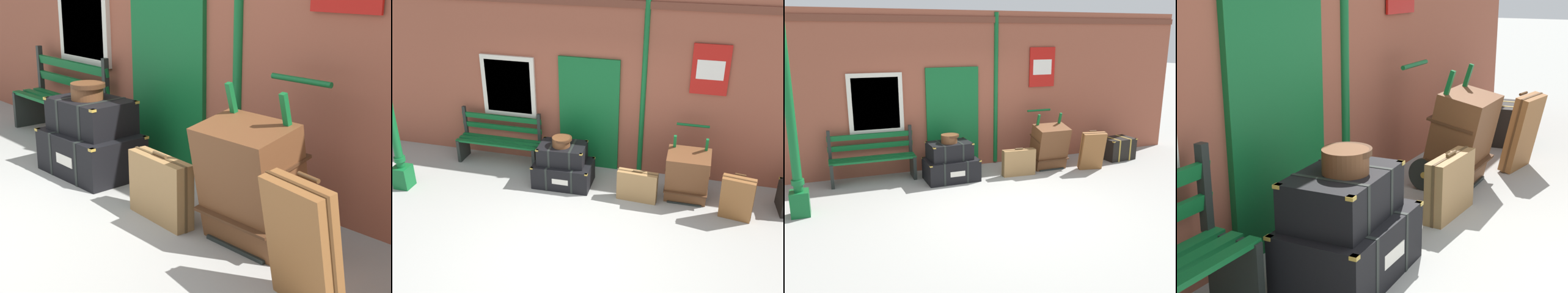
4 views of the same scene
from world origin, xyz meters
TOP-DOWN VIEW (x-y plane):
  - brick_facade at (-0.02, 2.60)m, footprint 10.40×0.35m
  - steamer_trunk_base at (-0.53, 1.68)m, footprint 1.03×0.68m
  - steamer_trunk_middle at (-0.55, 1.71)m, footprint 0.84×0.60m
  - round_hatbox at (-0.55, 1.68)m, footprint 0.34×0.32m
  - porters_trolley at (1.60, 1.85)m, footprint 0.71×0.69m
  - large_brown_trunk at (1.60, 1.67)m, footprint 0.70×0.60m
  - suitcase_charcoal at (0.81, 1.48)m, footprint 0.68×0.20m
  - suitcase_olive at (2.38, 1.28)m, footprint 0.53×0.37m
  - corner_trunk at (3.41, 1.79)m, footprint 0.73×0.55m

SIDE VIEW (x-z plane):
  - steamer_trunk_base at x=-0.53m, z-range 0.00..0.42m
  - corner_trunk at x=3.41m, z-range 0.00..0.48m
  - suitcase_charcoal at x=0.81m, z-range -0.02..0.55m
  - porters_trolley at x=1.60m, z-range -0.32..0.86m
  - suitcase_olive at x=2.38m, z-range -0.01..0.82m
  - large_brown_trunk at x=1.60m, z-range 0.00..0.95m
  - steamer_trunk_middle at x=-0.55m, z-range 0.42..0.74m
  - round_hatbox at x=-0.55m, z-range 0.75..0.91m
  - brick_facade at x=-0.02m, z-range 0.00..3.20m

